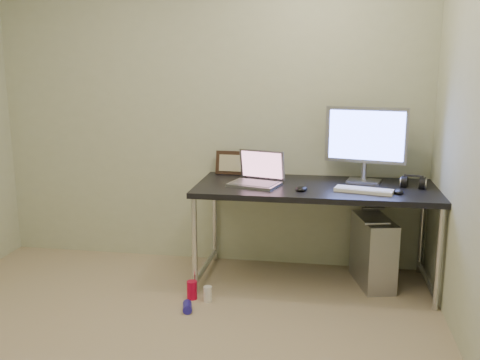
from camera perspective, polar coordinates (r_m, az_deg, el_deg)
wall_back at (r=4.34m, az=-3.43°, el=7.37°), size 3.50×0.02×2.50m
desk at (r=3.95m, az=8.01°, el=-1.63°), size 1.74×0.76×0.75m
tower_computer at (r=4.13m, az=14.01°, el=-7.36°), size 0.32×0.53×0.54m
cable_a at (r=4.35m, az=13.17°, el=-4.33°), size 0.01×0.16×0.69m
cable_b at (r=4.34m, az=14.36°, el=-4.69°), size 0.02×0.11×0.71m
can_red at (r=3.84m, az=-5.15°, el=-11.61°), size 0.08×0.08×0.13m
can_white at (r=3.80m, az=-3.46°, el=-12.05°), size 0.07×0.07×0.11m
can_blue at (r=3.68m, az=-5.64°, el=-13.32°), size 0.09×0.12×0.06m
laptop at (r=3.94m, az=1.87°, el=0.38°), size 0.42×0.37×0.24m
monitor at (r=4.07m, az=13.28°, el=4.31°), size 0.59×0.22×0.56m
keyboard at (r=3.80m, az=13.07°, el=-1.08°), size 0.41×0.22×0.02m
mouse_right at (r=3.82m, az=16.58°, el=-1.11°), size 0.07×0.11×0.04m
mouse_left at (r=3.77m, az=6.56°, el=-0.79°), size 0.10×0.14×0.04m
headphones at (r=4.03m, az=18.00°, el=-0.33°), size 0.19×0.11×0.11m
picture_frame at (r=4.28m, az=-1.04°, el=1.85°), size 0.24×0.08×0.19m
webcam at (r=4.24m, az=2.78°, el=1.71°), size 0.05×0.04×0.13m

